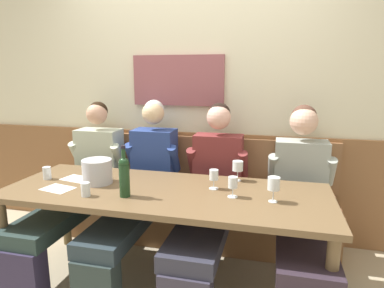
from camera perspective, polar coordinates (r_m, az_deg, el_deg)
The scene contains 18 objects.
room_wall_back at distance 3.14m, azimuth 0.73°, elevation 9.86°, with size 6.80×0.12×2.80m.
wood_wainscot_panel at distance 3.25m, azimuth 0.50°, elevation -6.52°, with size 6.80×0.03×0.97m, color brown.
wall_bench at distance 3.13m, azimuth -0.43°, elevation -11.25°, with size 2.54×0.42×0.94m.
dining_table at distance 2.39m, azimuth -4.60°, elevation -9.41°, with size 2.24×0.84×0.72m.
person_right_seat at distance 3.03m, azimuth -18.38°, elevation -6.07°, with size 0.50×1.27×1.26m.
person_center_right_seat at distance 2.80m, azimuth -8.65°, elevation -6.65°, with size 0.47×1.28×1.28m.
person_center_left_seat at distance 2.62m, azimuth 3.07°, elevation -8.21°, with size 0.51×1.26×1.27m.
person_left_seat at distance 2.60m, azimuth 18.15°, elevation -8.66°, with size 0.52×1.27×1.27m.
ice_bucket at distance 2.56m, azimuth -15.72°, elevation -4.48°, with size 0.21×0.21×0.18m, color #B3B4BC.
wine_bottle_amber_mid at distance 2.23m, azimuth -11.37°, elevation -5.18°, with size 0.07×0.07×0.34m.
wine_glass_mid_left at distance 2.35m, azimuth 3.72°, elevation -5.35°, with size 0.07×0.07×0.14m.
wine_glass_left_end at distance 2.54m, azimuth 7.74°, elevation -3.85°, with size 0.08×0.08×0.15m.
wine_glass_mid_right at distance 2.17m, azimuth 13.65°, elevation -6.60°, with size 0.08×0.08×0.16m.
wine_glass_by_bottle at distance 2.21m, azimuth 6.92°, elevation -6.69°, with size 0.07×0.07×0.14m.
water_tumbler_center at distance 2.33m, azimuth -17.53°, elevation -7.33°, with size 0.06×0.06×0.09m, color silver.
water_tumbler_left at distance 2.80m, azimuth -23.29°, elevation -4.53°, with size 0.06×0.06×0.10m, color silver.
tasting_sheet_left_guest at distance 2.73m, azimuth -18.92°, elevation -5.57°, with size 0.21×0.15×0.00m, color white.
tasting_sheet_right_guest at distance 2.55m, azimuth -21.75°, elevation -7.02°, with size 0.21×0.15×0.00m, color white.
Camera 1 is at (0.72, -1.96, 1.51)m, focal length 31.56 mm.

